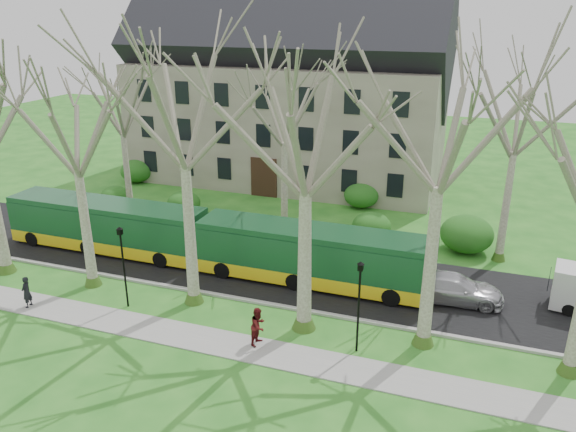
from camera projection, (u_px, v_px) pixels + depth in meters
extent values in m
plane|color=#246A1E|center=(243.00, 317.00, 27.92)|extent=(120.00, 120.00, 0.00)
cube|color=gray|center=(221.00, 343.00, 25.70)|extent=(70.00, 2.00, 0.06)
cube|color=black|center=(281.00, 270.00, 32.76)|extent=(80.00, 8.00, 0.06)
cube|color=#A5A39E|center=(254.00, 302.00, 29.22)|extent=(80.00, 0.25, 0.14)
cube|color=slate|center=(289.00, 122.00, 49.23)|extent=(26.00, 12.00, 10.00)
cylinder|color=black|center=(124.00, 271.00, 28.20)|extent=(0.10, 0.10, 4.00)
cube|color=black|center=(120.00, 232.00, 27.45)|extent=(0.22, 0.22, 0.30)
cylinder|color=black|center=(358.00, 312.00, 24.46)|extent=(0.10, 0.10, 4.00)
cube|color=black|center=(361.00, 267.00, 23.71)|extent=(0.22, 0.22, 0.30)
ellipsoid|color=#224D16|center=(115.00, 193.00, 43.15)|extent=(2.60, 2.60, 2.00)
ellipsoid|color=#224D16|center=(184.00, 202.00, 41.28)|extent=(2.60, 2.60, 2.00)
ellipsoid|color=#224D16|center=(372.00, 225.00, 36.92)|extent=(2.60, 2.60, 2.00)
ellipsoid|color=#224D16|center=(466.00, 237.00, 35.05)|extent=(2.60, 2.60, 2.00)
ellipsoid|color=#224D16|center=(137.00, 171.00, 49.07)|extent=(2.60, 2.60, 2.00)
ellipsoid|color=#224D16|center=(361.00, 195.00, 42.84)|extent=(2.60, 2.60, 2.00)
imported|color=#BAB9BE|center=(454.00, 288.00, 29.08)|extent=(5.21, 2.48, 1.47)
imported|color=black|center=(26.00, 292.00, 28.48)|extent=(0.49, 0.66, 1.66)
imported|color=#511214|center=(258.00, 326.00, 25.32)|extent=(0.81, 0.97, 1.80)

